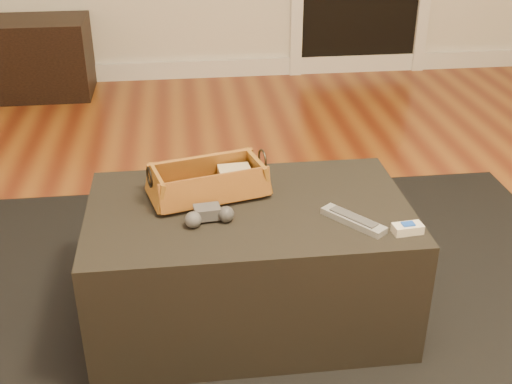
{
  "coord_description": "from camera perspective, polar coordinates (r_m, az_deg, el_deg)",
  "views": [
    {
      "loc": [
        0.03,
        -1.66,
        1.4
      ],
      "look_at": [
        0.24,
        0.04,
        0.49
      ],
      "focal_mm": 45.0,
      "sensor_mm": 36.0,
      "label": 1
    }
  ],
  "objects": [
    {
      "name": "tv_remote",
      "position": [
        2.03,
        -4.64,
        0.03
      ],
      "size": [
        0.2,
        0.11,
        0.02
      ],
      "primitive_type": "cube",
      "rotation": [
        0.0,
        0.0,
        0.35
      ],
      "color": "black",
      "rests_on": "wicker_basket"
    },
    {
      "name": "cloth_bundle",
      "position": [
        2.09,
        -1.93,
        1.5
      ],
      "size": [
        0.11,
        0.08,
        0.06
      ],
      "primitive_type": "cube",
      "rotation": [
        0.0,
        0.0,
        0.07
      ],
      "color": "tan",
      "rests_on": "wicker_basket"
    },
    {
      "name": "silver_remote",
      "position": [
        1.91,
        8.65,
        -2.48
      ],
      "size": [
        0.17,
        0.19,
        0.02
      ],
      "color": "#919498",
      "rests_on": "ottoman"
    },
    {
      "name": "area_rug",
      "position": [
        2.19,
        -0.43,
        -11.73
      ],
      "size": [
        2.6,
        2.0,
        0.01
      ],
      "primitive_type": "cube",
      "color": "black",
      "rests_on": "floor"
    },
    {
      "name": "floor",
      "position": [
        2.18,
        -6.3,
        -12.51
      ],
      "size": [
        5.0,
        5.5,
        0.01
      ],
      "primitive_type": "cube",
      "color": "brown",
      "rests_on": "ground"
    },
    {
      "name": "ottoman",
      "position": [
        2.1,
        -0.61,
        -6.31
      ],
      "size": [
        1.0,
        0.6,
        0.42
      ],
      "primitive_type": "cube",
      "color": "black",
      "rests_on": "area_rug"
    },
    {
      "name": "wicker_basket",
      "position": [
        2.04,
        -4.27,
        0.8
      ],
      "size": [
        0.4,
        0.28,
        0.13
      ],
      "color": "#A45B25",
      "rests_on": "ottoman"
    },
    {
      "name": "game_controller",
      "position": [
        1.9,
        -4.23,
        -2.06
      ],
      "size": [
        0.16,
        0.1,
        0.05
      ],
      "color": "#414145",
      "rests_on": "ottoman"
    },
    {
      "name": "baseboard",
      "position": [
        4.6,
        -7.21,
        10.71
      ],
      "size": [
        5.0,
        0.04,
        0.12
      ],
      "primitive_type": "cube",
      "color": "white",
      "rests_on": "floor"
    },
    {
      "name": "cream_gadget",
      "position": [
        1.9,
        13.32,
        -3.17
      ],
      "size": [
        0.09,
        0.05,
        0.03
      ],
      "color": "silver",
      "rests_on": "ottoman"
    }
  ]
}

